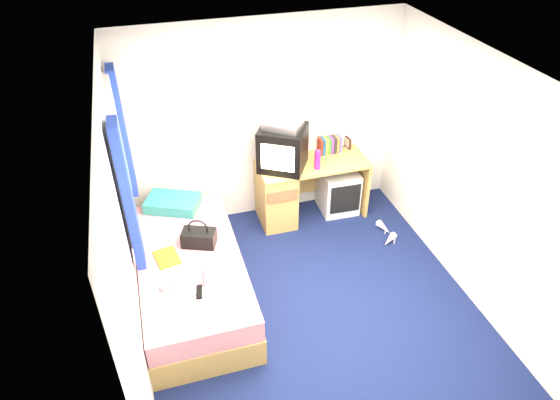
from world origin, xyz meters
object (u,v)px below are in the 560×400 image
object	(u,v)px
white_heels	(387,234)
colour_swatch_fan	(192,293)
picture_frame	(348,143)
pink_water_bottle	(317,160)
magazine	(167,257)
bed	(192,278)
towel	(220,273)
remote_control	(199,292)
desk	(290,190)
aerosol_can	(304,152)
storage_cube	(338,191)
pillow	(173,203)
handbag	(199,237)
water_bottle	(171,282)
vcr	(283,125)
crt_tv	(283,148)

from	to	relation	value
white_heels	colour_swatch_fan	bearing A→B (deg)	-161.14
picture_frame	white_heels	size ratio (longest dim) A/B	0.32
pink_water_bottle	magazine	size ratio (longest dim) A/B	0.78
bed	towel	size ratio (longest dim) A/B	7.02
pink_water_bottle	remote_control	size ratio (longest dim) A/B	1.37
desk	pink_water_bottle	size ratio (longest dim) A/B	5.94
remote_control	white_heels	bearing A→B (deg)	28.67
white_heels	towel	bearing A→B (deg)	-162.28
aerosol_can	white_heels	xyz separation A→B (m)	(0.78, -0.78, -0.81)
storage_cube	aerosol_can	xyz separation A→B (m)	(-0.43, 0.09, 0.58)
remote_control	towel	bearing A→B (deg)	43.23
pillow	handbag	world-z (taller)	handbag
bed	pink_water_bottle	distance (m)	1.93
pink_water_bottle	water_bottle	world-z (taller)	pink_water_bottle
pillow	white_heels	size ratio (longest dim) A/B	1.26
pillow	vcr	distance (m)	1.48
water_bottle	storage_cube	bearing A→B (deg)	31.52
water_bottle	remote_control	size ratio (longest dim) A/B	1.25
crt_tv	colour_swatch_fan	xyz separation A→B (m)	(-1.29, -1.50, -0.45)
desk	aerosol_can	bearing A→B (deg)	24.56
picture_frame	colour_swatch_fan	xyz separation A→B (m)	(-2.18, -1.70, -0.27)
white_heels	water_bottle	bearing A→B (deg)	-165.72
aerosol_can	towel	distance (m)	1.96
pink_water_bottle	towel	xyz separation A→B (m)	(-1.37, -1.21, -0.27)
storage_cube	handbag	size ratio (longest dim) A/B	1.48
water_bottle	white_heels	size ratio (longest dim) A/B	0.45
vcr	remote_control	world-z (taller)	vcr
desk	water_bottle	bearing A→B (deg)	-139.18
storage_cube	pink_water_bottle	distance (m)	0.70
aerosol_can	crt_tv	bearing A→B (deg)	-162.45
desk	towel	distance (m)	1.75
bed	magazine	world-z (taller)	magazine
remote_control	white_heels	distance (m)	2.50
bed	towel	distance (m)	0.53
crt_tv	magazine	distance (m)	1.80
vcr	handbag	bearing A→B (deg)	-105.93
picture_frame	colour_swatch_fan	world-z (taller)	picture_frame
picture_frame	vcr	bearing A→B (deg)	-175.51
desk	storage_cube	xyz separation A→B (m)	(0.64, 0.00, -0.13)
picture_frame	towel	bearing A→B (deg)	-148.66
pillow	water_bottle	xyz separation A→B (m)	(-0.16, -1.19, -0.03)
crt_tv	aerosol_can	size ratio (longest dim) A/B	3.32
pillow	crt_tv	bearing A→B (deg)	6.58
magazine	colour_swatch_fan	distance (m)	0.56
vcr	magazine	world-z (taller)	vcr
storage_cube	white_heels	size ratio (longest dim) A/B	1.25
water_bottle	white_heels	world-z (taller)	water_bottle
picture_frame	colour_swatch_fan	size ratio (longest dim) A/B	0.64
towel	colour_swatch_fan	bearing A→B (deg)	-153.22
colour_swatch_fan	crt_tv	bearing A→B (deg)	49.37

